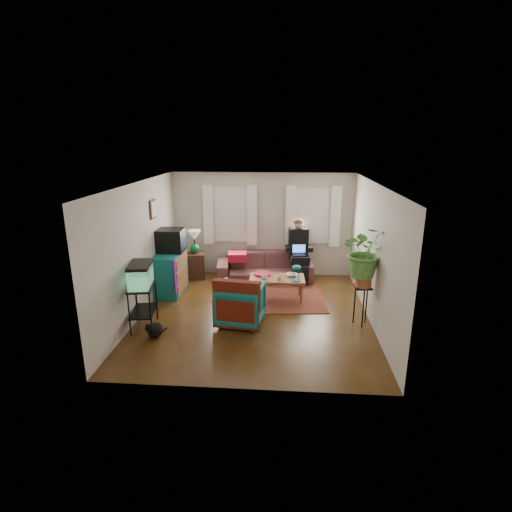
# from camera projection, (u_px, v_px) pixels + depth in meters

# --- Properties ---
(floor) EXTENTS (4.50, 5.00, 0.01)m
(floor) POSITION_uv_depth(u_px,v_px,m) (255.00, 314.00, 8.02)
(floor) COLOR #4F2B14
(floor) RESTS_ON ground
(ceiling) EXTENTS (4.50, 5.00, 0.01)m
(ceiling) POSITION_uv_depth(u_px,v_px,m) (254.00, 184.00, 7.28)
(ceiling) COLOR white
(ceiling) RESTS_ON wall_back
(wall_back) EXTENTS (4.50, 0.01, 2.60)m
(wall_back) POSITION_uv_depth(u_px,v_px,m) (262.00, 225.00, 10.04)
(wall_back) COLOR silver
(wall_back) RESTS_ON floor
(wall_front) EXTENTS (4.50, 0.01, 2.60)m
(wall_front) POSITION_uv_depth(u_px,v_px,m) (239.00, 304.00, 5.26)
(wall_front) COLOR silver
(wall_front) RESTS_ON floor
(wall_left) EXTENTS (0.01, 5.00, 2.60)m
(wall_left) POSITION_uv_depth(u_px,v_px,m) (140.00, 250.00, 7.82)
(wall_left) COLOR silver
(wall_left) RESTS_ON floor
(wall_right) EXTENTS (0.01, 5.00, 2.60)m
(wall_right) POSITION_uv_depth(u_px,v_px,m) (374.00, 254.00, 7.49)
(wall_right) COLOR silver
(wall_right) RESTS_ON floor
(window_left) EXTENTS (1.08, 0.04, 1.38)m
(window_left) POSITION_uv_depth(u_px,v_px,m) (230.00, 215.00, 10.01)
(window_left) COLOR white
(window_left) RESTS_ON wall_back
(window_right) EXTENTS (1.08, 0.04, 1.38)m
(window_right) POSITION_uv_depth(u_px,v_px,m) (313.00, 216.00, 9.86)
(window_right) COLOR white
(window_right) RESTS_ON wall_back
(curtains_left) EXTENTS (1.36, 0.06, 1.50)m
(curtains_left) POSITION_uv_depth(u_px,v_px,m) (230.00, 215.00, 9.93)
(curtains_left) COLOR white
(curtains_left) RESTS_ON wall_back
(curtains_right) EXTENTS (1.36, 0.06, 1.50)m
(curtains_right) POSITION_uv_depth(u_px,v_px,m) (313.00, 216.00, 9.79)
(curtains_right) COLOR white
(curtains_right) RESTS_ON wall_back
(picture_frame) EXTENTS (0.04, 0.32, 0.40)m
(picture_frame) POSITION_uv_depth(u_px,v_px,m) (153.00, 209.00, 8.44)
(picture_frame) COLOR #3D2616
(picture_frame) RESTS_ON wall_left
(area_rug) EXTENTS (2.14, 1.78, 0.01)m
(area_rug) POSITION_uv_depth(u_px,v_px,m) (278.00, 299.00, 8.77)
(area_rug) COLOR maroon
(area_rug) RESTS_ON floor
(sofa) EXTENTS (2.41, 1.15, 0.91)m
(sofa) POSITION_uv_depth(u_px,v_px,m) (265.00, 262.00, 9.85)
(sofa) COLOR brown
(sofa) RESTS_ON floor
(seated_person) EXTENTS (0.65, 0.77, 1.39)m
(seated_person) POSITION_uv_depth(u_px,v_px,m) (299.00, 253.00, 9.80)
(seated_person) COLOR black
(seated_person) RESTS_ON sofa
(side_table) EXTENTS (0.53, 0.53, 0.65)m
(side_table) POSITION_uv_depth(u_px,v_px,m) (196.00, 266.00, 10.02)
(side_table) COLOR #382415
(side_table) RESTS_ON floor
(table_lamp) EXTENTS (0.40, 0.40, 0.59)m
(table_lamp) POSITION_uv_depth(u_px,v_px,m) (195.00, 242.00, 9.85)
(table_lamp) COLOR white
(table_lamp) RESTS_ON side_table
(dresser) EXTENTS (0.53, 1.06, 0.95)m
(dresser) POSITION_uv_depth(u_px,v_px,m) (170.00, 273.00, 9.02)
(dresser) COLOR navy
(dresser) RESTS_ON floor
(crt_tv) EXTENTS (0.58, 0.53, 0.51)m
(crt_tv) POSITION_uv_depth(u_px,v_px,m) (171.00, 240.00, 8.91)
(crt_tv) COLOR black
(crt_tv) RESTS_ON dresser
(aquarium_stand) EXTENTS (0.53, 0.80, 0.83)m
(aquarium_stand) POSITION_uv_depth(u_px,v_px,m) (143.00, 307.00, 7.35)
(aquarium_stand) COLOR black
(aquarium_stand) RESTS_ON floor
(aquarium) EXTENTS (0.47, 0.73, 0.44)m
(aquarium) POSITION_uv_depth(u_px,v_px,m) (140.00, 274.00, 7.17)
(aquarium) COLOR #7FD899
(aquarium) RESTS_ON aquarium_stand
(black_cat) EXTENTS (0.36, 0.45, 0.33)m
(black_cat) POSITION_uv_depth(u_px,v_px,m) (155.00, 329.00, 7.04)
(black_cat) COLOR black
(black_cat) RESTS_ON floor
(armchair) EXTENTS (0.92, 0.88, 0.85)m
(armchair) POSITION_uv_depth(u_px,v_px,m) (241.00, 302.00, 7.55)
(armchair) COLOR #135373
(armchair) RESTS_ON floor
(serape_throw) EXTENTS (0.87, 0.31, 0.70)m
(serape_throw) POSITION_uv_depth(u_px,v_px,m) (236.00, 300.00, 7.19)
(serape_throw) COLOR #9E0A0A
(serape_throw) RESTS_ON armchair
(coffee_table) EXTENTS (1.21, 0.68, 0.49)m
(coffee_table) POSITION_uv_depth(u_px,v_px,m) (277.00, 288.00, 8.72)
(coffee_table) COLOR brown
(coffee_table) RESTS_ON floor
(cup_a) EXTENTS (0.14, 0.14, 0.11)m
(cup_a) POSITION_uv_depth(u_px,v_px,m) (264.00, 277.00, 8.55)
(cup_a) COLOR white
(cup_a) RESTS_ON coffee_table
(cup_b) EXTENTS (0.11, 0.11, 0.10)m
(cup_b) POSITION_uv_depth(u_px,v_px,m) (280.00, 278.00, 8.45)
(cup_b) COLOR beige
(cup_b) RESTS_ON coffee_table
(bowl) EXTENTS (0.24, 0.24, 0.06)m
(bowl) POSITION_uv_depth(u_px,v_px,m) (292.00, 275.00, 8.74)
(bowl) COLOR white
(bowl) RESTS_ON coffee_table
(snack_tray) EXTENTS (0.38, 0.38, 0.04)m
(snack_tray) POSITION_uv_depth(u_px,v_px,m) (262.00, 274.00, 8.82)
(snack_tray) COLOR #B21414
(snack_tray) RESTS_ON coffee_table
(birdcage) EXTENTS (0.20, 0.20, 0.34)m
(birdcage) POSITION_uv_depth(u_px,v_px,m) (296.00, 273.00, 8.43)
(birdcage) COLOR #115B6B
(birdcage) RESTS_ON coffee_table
(plant_stand) EXTENTS (0.35, 0.35, 0.77)m
(plant_stand) POSITION_uv_depth(u_px,v_px,m) (361.00, 306.00, 7.47)
(plant_stand) COLOR black
(plant_stand) RESTS_ON floor
(potted_plant) EXTENTS (0.94, 0.83, 0.97)m
(potted_plant) POSITION_uv_depth(u_px,v_px,m) (365.00, 259.00, 7.21)
(potted_plant) COLOR #599947
(potted_plant) RESTS_ON plant_stand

